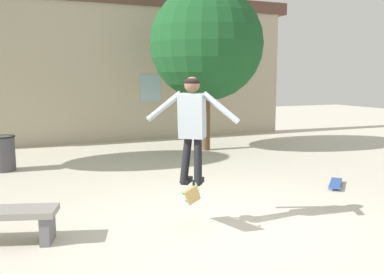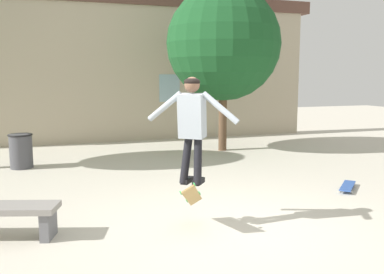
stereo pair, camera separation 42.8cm
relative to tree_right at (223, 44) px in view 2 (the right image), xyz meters
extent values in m
plane|color=beige|center=(-2.46, -5.85, -2.99)|extent=(40.00, 40.00, 0.00)
cube|color=#B7A88E|center=(-2.46, 2.80, -0.82)|extent=(13.21, 0.40, 4.33)
cube|color=#99B7C6|center=(-0.80, 2.59, -1.28)|extent=(0.70, 0.02, 0.90)
cylinder|color=brown|center=(0.00, 0.00, -2.08)|extent=(0.23, 0.23, 1.81)
sphere|color=#194C23|center=(0.00, 0.00, 0.01)|extent=(3.15, 3.15, 3.15)
cube|color=slate|center=(-4.80, -5.41, -2.80)|extent=(0.23, 0.40, 0.37)
cylinder|color=#47474C|center=(-5.32, -0.67, -2.59)|extent=(0.51, 0.51, 0.79)
torus|color=black|center=(-5.32, -0.67, -2.22)|extent=(0.55, 0.55, 0.04)
cube|color=#9EA8B2|center=(-2.89, -5.64, -1.42)|extent=(0.43, 0.42, 0.61)
sphere|color=brown|center=(-2.89, -5.64, -1.00)|extent=(0.30, 0.30, 0.21)
ellipsoid|color=black|center=(-2.89, -5.64, -0.97)|extent=(0.31, 0.31, 0.12)
cylinder|color=black|center=(-2.95, -5.58, -2.01)|extent=(0.27, 0.23, 0.71)
cube|color=black|center=(-2.93, -5.56, -2.33)|extent=(0.24, 0.26, 0.07)
cylinder|color=black|center=(-2.82, -5.69, -2.01)|extent=(0.21, 0.28, 0.71)
cube|color=black|center=(-2.80, -5.67, -2.33)|extent=(0.24, 0.26, 0.07)
cylinder|color=#9EA8B2|center=(-3.20, -5.38, -1.30)|extent=(0.45, 0.40, 0.43)
cylinder|color=#9EA8B2|center=(-2.58, -5.89, -1.30)|extent=(0.45, 0.40, 0.43)
cube|color=#AD894C|center=(-2.92, -5.73, -2.51)|extent=(0.53, 0.71, 0.51)
cylinder|color=green|center=(-2.73, -5.51, -2.55)|extent=(0.05, 0.08, 0.07)
cylinder|color=green|center=(-2.91, -5.48, -2.65)|extent=(0.05, 0.08, 0.07)
cylinder|color=green|center=(-2.95, -5.92, -2.30)|extent=(0.05, 0.08, 0.07)
cylinder|color=green|center=(-3.13, -5.89, -2.41)|extent=(0.05, 0.08, 0.07)
cube|color=#2D519E|center=(0.51, -4.71, -2.92)|extent=(0.74, 0.72, 0.02)
cylinder|color=silver|center=(0.62, -4.45, -2.96)|extent=(0.05, 0.05, 0.05)
cylinder|color=silver|center=(0.77, -4.61, -2.96)|extent=(0.05, 0.05, 0.05)
cylinder|color=silver|center=(0.25, -4.81, -2.96)|extent=(0.05, 0.05, 0.05)
cylinder|color=silver|center=(0.41, -4.97, -2.96)|extent=(0.05, 0.05, 0.05)
camera|label=1|loc=(-5.19, -10.93, -0.89)|focal=40.00mm
camera|label=2|loc=(-4.79, -11.08, -0.89)|focal=40.00mm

